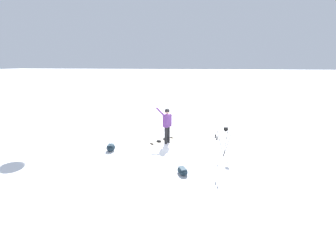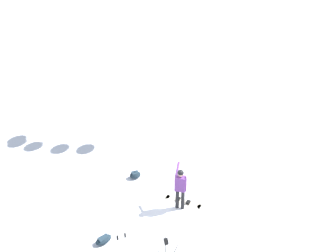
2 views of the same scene
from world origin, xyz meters
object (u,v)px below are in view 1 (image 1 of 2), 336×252
object	(u,v)px
gear_bag_large	(182,171)
ski_poles	(215,147)
gear_bag_small	(111,147)
snowboarder	(167,122)
camera_tripod	(225,136)
snowboard	(162,141)

from	to	relation	value
gear_bag_large	ski_poles	world-z (taller)	ski_poles
gear_bag_large	gear_bag_small	world-z (taller)	gear_bag_small
gear_bag_large	gear_bag_small	size ratio (longest dim) A/B	1.20
snowboarder	gear_bag_large	size ratio (longest dim) A/B	2.70
gear_bag_large	camera_tripod	bearing A→B (deg)	-41.08
gear_bag_large	ski_poles	bearing A→B (deg)	-63.59
gear_bag_large	ski_poles	distance (m)	1.48
snowboarder	snowboard	bearing A→B (deg)	54.08
snowboarder	snowboard	distance (m)	1.13
snowboard	camera_tripod	bearing A→B (deg)	-114.98
snowboard	gear_bag_small	world-z (taller)	gear_bag_small
gear_bag_small	camera_tripod	bearing A→B (deg)	-87.11
gear_bag_small	ski_poles	size ratio (longest dim) A/B	0.42
snowboarder	gear_bag_large	xyz separation A→B (m)	(-3.00, -1.09, -0.97)
camera_tripod	gear_bag_large	bearing A→B (deg)	138.92
camera_tripod	snowboarder	bearing A→B (deg)	66.40
snowboard	gear_bag_small	distance (m)	2.64
ski_poles	snowboarder	bearing A→B (deg)	42.60
snowboard	camera_tripod	distance (m)	3.42
snowboarder	camera_tripod	distance (m)	2.93
gear_bag_large	ski_poles	xyz separation A→B (m)	(0.57, -1.14, 0.75)
snowboarder	gear_bag_large	bearing A→B (deg)	-160.00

